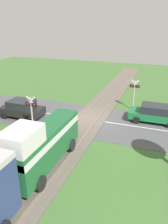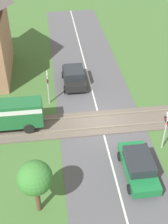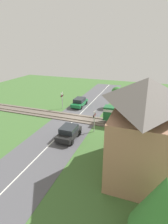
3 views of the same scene
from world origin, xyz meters
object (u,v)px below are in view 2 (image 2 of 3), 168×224
object	(u,v)px
car_far_side	(74,76)
crossing_signal_east_approach	(48,84)
crossing_signal_west_approach	(166,127)
car_near_crossing	(138,165)

from	to	relation	value
car_far_side	crossing_signal_east_approach	distance (m)	3.63
crossing_signal_east_approach	crossing_signal_west_approach	bearing A→B (deg)	-129.69
car_near_crossing	crossing_signal_west_approach	bearing A→B (deg)	-47.74
car_near_crossing	car_far_side	bearing A→B (deg)	14.78
car_near_crossing	car_far_side	size ratio (longest dim) A/B	1.11
crossing_signal_west_approach	car_near_crossing	bearing A→B (deg)	132.26
crossing_signal_west_approach	crossing_signal_east_approach	world-z (taller)	same
car_near_crossing	crossing_signal_west_approach	xyz separation A→B (m)	(2.10, -2.31, 1.10)
car_far_side	crossing_signal_west_approach	size ratio (longest dim) A/B	1.28
car_far_side	crossing_signal_east_approach	world-z (taller)	crossing_signal_east_approach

